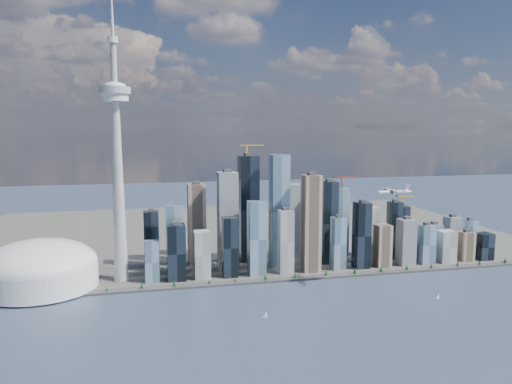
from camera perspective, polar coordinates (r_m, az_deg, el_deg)
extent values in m
plane|color=#313F56|center=(742.71, 8.68, -15.64)|extent=(4000.00, 4000.00, 0.00)
cube|color=#383838|center=(964.25, 3.14, -9.94)|extent=(1100.00, 22.00, 4.00)
cube|color=#4C4C47|center=(1388.47, -2.02, -4.54)|extent=(1400.00, 900.00, 3.00)
cylinder|color=#3F2D1E|center=(954.34, -26.10, -10.70)|extent=(1.00, 1.00, 2.40)
cone|color=#17421B|center=(953.27, -26.12, -10.50)|extent=(7.20, 7.20, 8.00)
cylinder|color=#3F2D1E|center=(938.13, -20.85, -10.73)|extent=(1.00, 1.00, 2.40)
cone|color=#17421B|center=(937.04, -20.87, -10.52)|extent=(7.20, 7.20, 8.00)
cylinder|color=#3F2D1E|center=(929.75, -15.47, -10.67)|extent=(1.00, 1.00, 2.40)
cone|color=#17421B|center=(928.65, -15.48, -10.46)|extent=(7.20, 7.20, 8.00)
cylinder|color=#3F2D1E|center=(929.41, -10.03, -10.52)|extent=(1.00, 1.00, 2.40)
cone|color=#17421B|center=(928.31, -10.04, -10.31)|extent=(7.20, 7.20, 8.00)
cylinder|color=#3F2D1E|center=(937.12, -4.65, -10.27)|extent=(1.00, 1.00, 2.40)
cone|color=#17421B|center=(936.03, -4.65, -10.06)|extent=(7.20, 7.20, 8.00)
cylinder|color=#3F2D1E|center=(952.68, 0.59, -9.95)|extent=(1.00, 1.00, 2.40)
cone|color=#17421B|center=(951.61, 0.59, -9.74)|extent=(7.20, 7.20, 8.00)
cylinder|color=#3F2D1E|center=(975.72, 5.62, -9.56)|extent=(1.00, 1.00, 2.40)
cone|color=#17421B|center=(974.68, 5.62, -9.36)|extent=(7.20, 7.20, 8.00)
cylinder|color=#3F2D1E|center=(1005.73, 10.37, -9.13)|extent=(1.00, 1.00, 2.40)
cone|color=#17421B|center=(1004.71, 10.37, -8.93)|extent=(7.20, 7.20, 8.00)
cylinder|color=#3F2D1E|center=(1042.10, 14.80, -8.67)|extent=(1.00, 1.00, 2.40)
cone|color=#17421B|center=(1041.12, 14.80, -8.48)|extent=(7.20, 7.20, 8.00)
cylinder|color=#3F2D1E|center=(1084.19, 18.90, -8.19)|extent=(1.00, 1.00, 2.40)
cone|color=#17421B|center=(1083.25, 18.91, -8.01)|extent=(7.20, 7.20, 8.00)
cylinder|color=#3F2D1E|center=(1131.37, 22.67, -7.72)|extent=(1.00, 1.00, 2.40)
cone|color=#17421B|center=(1130.47, 22.68, -7.54)|extent=(7.20, 7.20, 8.00)
cylinder|color=#3F2D1E|center=(1183.02, 26.11, -7.26)|extent=(1.00, 1.00, 2.40)
cone|color=#17421B|center=(1182.16, 26.12, -7.09)|extent=(7.20, 7.20, 8.00)
cube|color=black|center=(954.59, -9.22, -6.84)|extent=(34.00, 34.00, 106.15)
cube|color=slate|center=(999.76, -9.43, -5.33)|extent=(30.00, 30.00, 135.11)
cube|color=#B4B5B0|center=(960.64, -6.21, -7.14)|extent=(30.00, 30.00, 91.68)
cube|color=tan|center=(1053.87, -6.92, -3.69)|extent=(36.00, 36.00, 168.88)
cube|color=slate|center=(1004.78, -3.47, -3.35)|extent=(38.00, 38.00, 197.83)
cube|color=black|center=(965.33, -2.96, -6.29)|extent=(28.00, 28.00, 115.81)
cube|color=slate|center=(972.73, 0.24, -5.30)|extent=(32.00, 32.00, 144.76)
cube|color=black|center=(1065.47, -1.05, -1.93)|extent=(40.00, 40.00, 226.79)
cube|color=slate|center=(1025.22, 2.60, -2.17)|extent=(36.00, 36.00, 231.61)
cube|color=#B4B5B0|center=(988.57, 3.36, -5.68)|extent=(28.00, 28.00, 125.46)
cube|color=tan|center=(998.05, 6.41, -3.60)|extent=(34.00, 34.00, 193.01)
cube|color=slate|center=(1098.56, 4.59, -3.33)|extent=(30.00, 30.00, 164.06)
cube|color=black|center=(1064.74, 8.31, -3.46)|extent=(32.00, 32.00, 173.71)
cube|color=slate|center=(1026.40, 9.29, -5.83)|extent=(26.00, 26.00, 106.15)
cube|color=black|center=(1042.86, 11.86, -4.86)|extent=(30.00, 30.00, 135.11)
cube|color=slate|center=(1135.07, 9.65, -3.31)|extent=(34.00, 34.00, 154.41)
cube|color=#B4B5B0|center=(1110.13, 13.12, -4.66)|extent=(28.00, 28.00, 115.81)
cube|color=tan|center=(1069.76, 14.27, -5.95)|extent=(30.00, 30.00, 86.85)
cube|color=slate|center=(1092.10, 16.62, -5.50)|extent=(32.00, 32.00, 96.50)
cube|color=black|center=(1131.74, 15.41, -4.25)|extent=(26.00, 26.00, 125.46)
cube|color=slate|center=(1118.86, 18.85, -5.66)|extent=(30.00, 30.00, 82.03)
cube|color=black|center=(1204.59, 16.25, -4.05)|extent=(28.00, 28.00, 106.15)
cube|color=slate|center=(1187.33, 19.63, -5.18)|extent=(30.00, 30.00, 72.38)
cube|color=#B4B5B0|center=(1147.21, 20.97, -5.80)|extent=(34.00, 34.00, 67.55)
cube|color=tan|center=(1173.11, 22.80, -5.73)|extent=(28.00, 28.00, 62.73)
cube|color=slate|center=(1210.37, 21.45, -4.68)|extent=(30.00, 30.00, 86.85)
cube|color=black|center=(1200.13, 24.55, -5.65)|extent=(32.00, 32.00, 57.90)
cube|color=slate|center=(1237.04, 23.17, -4.74)|extent=(26.00, 26.00, 77.20)
cube|color=black|center=(1054.08, -11.79, -5.26)|extent=(30.00, 30.00, 115.81)
cube|color=slate|center=(956.73, -11.62, -7.76)|extent=(26.00, 26.00, 77.20)
cube|color=#CFCA18|center=(1052.32, -1.07, 4.77)|extent=(3.00, 3.00, 22.00)
cube|color=#CFCA18|center=(1053.58, -0.63, 5.37)|extent=(55.00, 2.20, 2.20)
cube|color=#383838|center=(1048.51, -1.95, 5.47)|extent=(6.00, 4.00, 4.00)
cube|color=red|center=(1122.08, 9.75, 1.12)|extent=(3.00, 3.00, 22.00)
cube|color=red|center=(1123.73, 10.10, 1.69)|extent=(48.00, 2.20, 2.20)
cube|color=#383838|center=(1115.28, 9.08, 1.77)|extent=(6.00, 4.00, 4.00)
cube|color=#CFCA18|center=(1193.77, 16.36, -1.03)|extent=(3.00, 3.00, 22.00)
cube|color=#CFCA18|center=(1195.56, 16.66, -0.50)|extent=(45.00, 2.20, 2.20)
cube|color=#383838|center=(1185.46, 15.82, -0.43)|extent=(6.00, 4.00, 4.00)
cone|color=#9B9B96|center=(951.93, -15.47, 0.11)|extent=(26.00, 26.00, 340.00)
cylinder|color=white|center=(946.10, -15.83, 10.38)|extent=(48.00, 48.00, 14.00)
cylinder|color=#9B9B96|center=(946.84, -15.86, 11.10)|extent=(56.00, 56.00, 12.00)
ellipsoid|color=white|center=(947.42, -15.87, 11.59)|extent=(40.00, 40.00, 14.00)
cylinder|color=#9B9B96|center=(951.31, -15.96, 13.99)|extent=(11.00, 11.00, 80.00)
cylinder|color=white|center=(956.87, -16.05, 16.37)|extent=(18.00, 18.00, 10.00)
cone|color=silver|center=(967.80, -16.18, 19.75)|extent=(7.00, 7.00, 105.00)
cylinder|color=white|center=(987.88, -23.42, -8.74)|extent=(200.00, 200.00, 44.00)
ellipsoid|color=white|center=(982.19, -23.49, -7.51)|extent=(200.00, 200.00, 84.00)
cylinder|color=silver|center=(899.21, 15.39, -0.01)|extent=(55.28, 6.95, 6.80)
cone|color=silver|center=(885.93, 13.76, -0.07)|extent=(7.46, 6.82, 6.80)
cone|color=silver|center=(913.72, 17.03, 0.04)|extent=(10.64, 6.83, 6.80)
cube|color=silver|center=(897.75, 15.28, 0.21)|extent=(8.66, 59.53, 1.06)
cylinder|color=silver|center=(887.78, 15.64, 0.01)|extent=(11.70, 3.86, 3.83)
cylinder|color=silver|center=(908.17, 14.93, 0.20)|extent=(11.70, 3.86, 3.83)
cylinder|color=#3F3F3F|center=(884.75, 15.27, 0.00)|extent=(0.34, 8.50, 8.50)
cylinder|color=#3F3F3F|center=(905.20, 14.57, 0.19)|extent=(0.34, 8.50, 8.50)
cube|color=silver|center=(911.31, 16.88, 0.46)|extent=(5.95, 0.87, 11.69)
cube|color=silver|center=(910.64, 16.89, 0.83)|extent=(4.73, 19.14, 0.74)
cube|color=silver|center=(789.70, 1.05, -14.07)|extent=(6.90, 2.24, 0.91)
cylinder|color=#999999|center=(787.79, 1.05, -13.72)|extent=(0.27, 0.27, 10.26)
cube|color=silver|center=(921.31, 20.04, -11.34)|extent=(7.17, 3.96, 0.92)
cylinder|color=#999999|center=(919.66, 20.06, -11.03)|extent=(0.27, 0.27, 10.30)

